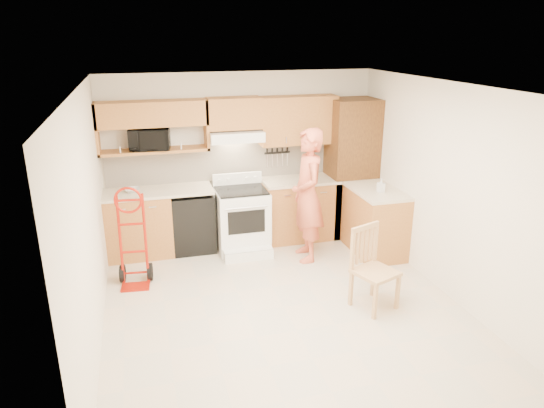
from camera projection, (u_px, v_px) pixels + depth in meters
name	position (u px, v px, depth m)	size (l,w,h in m)	color
floor	(283.00, 308.00, 5.76)	(4.00, 4.50, 0.02)	beige
ceiling	(285.00, 86.00, 4.94)	(4.00, 4.50, 0.02)	white
wall_back	(241.00, 157.00, 7.41)	(4.00, 0.02, 2.50)	#EEDEC5
wall_front	(382.00, 314.00, 3.29)	(4.00, 0.02, 2.50)	#EEDEC5
wall_left	(87.00, 223.00, 4.85)	(0.02, 4.50, 2.50)	#EEDEC5
wall_right	(447.00, 191.00, 5.85)	(0.02, 4.50, 2.50)	#EEDEC5
backsplash	(241.00, 161.00, 7.40)	(3.92, 0.03, 0.55)	beige
lower_cab_left	(139.00, 225.00, 7.00)	(0.90, 0.60, 0.90)	#AF7739
dishwasher	(192.00, 221.00, 7.19)	(0.60, 0.60, 0.85)	black
lower_cab_right	(299.00, 210.00, 7.59)	(1.14, 0.60, 0.90)	#AF7739
countertop_left	(158.00, 191.00, 6.92)	(1.50, 0.63, 0.04)	beige
countertop_right	(300.00, 180.00, 7.44)	(1.14, 0.63, 0.04)	beige
cab_return_right	(375.00, 222.00, 7.08)	(0.60, 1.00, 0.90)	#AF7739
countertop_return	(377.00, 191.00, 6.93)	(0.63, 1.00, 0.04)	beige
pantry_tall	(351.00, 168.00, 7.60)	(0.70, 0.60, 2.10)	brown
upper_cab_left	(152.00, 114.00, 6.70)	(1.50, 0.33, 0.34)	#AF7739
upper_shelf_mw	(155.00, 151.00, 6.86)	(1.50, 0.33, 0.04)	#AF7739
upper_cab_center	(234.00, 113.00, 6.99)	(0.76, 0.33, 0.44)	#AF7739
upper_cab_right	(298.00, 120.00, 7.28)	(1.14, 0.33, 0.70)	#AF7739
range_hood	(236.00, 136.00, 7.03)	(0.76, 0.46, 0.14)	white
knife_strip	(277.00, 157.00, 7.50)	(0.40, 0.05, 0.29)	black
microwave	(150.00, 139.00, 6.79)	(0.54, 0.37, 0.30)	black
range	(243.00, 215.00, 7.11)	(0.73, 0.96, 1.07)	white
person	(307.00, 196.00, 6.73)	(0.67, 0.44, 1.84)	#CE5B3E
hand_truck	(132.00, 242.00, 6.09)	(0.46, 0.42, 1.16)	#A41708
dining_chair	(376.00, 269.00, 5.61)	(0.43, 0.47, 0.96)	tan
soap_bottle	(381.00, 185.00, 6.79)	(0.08, 0.09, 0.19)	white
bowl	(132.00, 190.00, 6.82)	(0.21, 0.21, 0.05)	white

